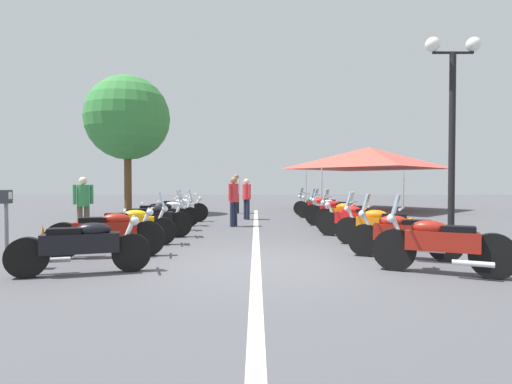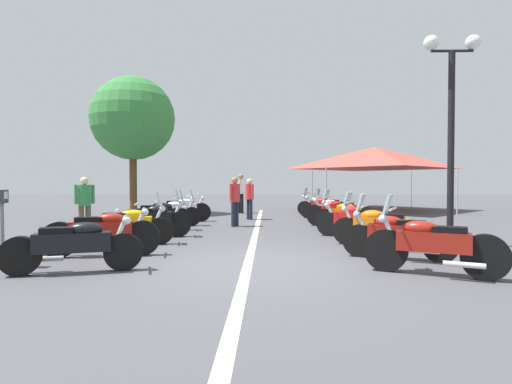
% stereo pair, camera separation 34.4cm
% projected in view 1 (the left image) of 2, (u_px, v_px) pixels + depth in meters
% --- Properties ---
extents(ground_plane, '(80.00, 80.00, 0.00)m').
position_uv_depth(ground_plane, '(256.00, 265.00, 6.93)').
color(ground_plane, '#4C4C51').
extents(lane_centre_stripe, '(19.06, 0.16, 0.01)m').
position_uv_depth(lane_centre_stripe, '(256.00, 234.00, 10.98)').
color(lane_centre_stripe, beige).
rests_on(lane_centre_stripe, ground_plane).
extents(motorcycle_left_row_0, '(0.87, 2.03, 0.98)m').
position_uv_depth(motorcycle_left_row_0, '(83.00, 245.00, 6.23)').
color(motorcycle_left_row_0, black).
rests_on(motorcycle_left_row_0, ground_plane).
extents(motorcycle_left_row_1, '(0.74, 2.16, 1.02)m').
position_uv_depth(motorcycle_left_row_1, '(107.00, 232.00, 7.64)').
color(motorcycle_left_row_1, black).
rests_on(motorcycle_left_row_1, ground_plane).
extents(motorcycle_left_row_2, '(0.73, 2.15, 1.20)m').
position_uv_depth(motorcycle_left_row_2, '(129.00, 225.00, 9.05)').
color(motorcycle_left_row_2, black).
rests_on(motorcycle_left_row_2, ground_plane).
extents(motorcycle_left_row_3, '(0.73, 2.05, 1.22)m').
position_uv_depth(motorcycle_left_row_3, '(152.00, 219.00, 10.34)').
color(motorcycle_left_row_3, black).
rests_on(motorcycle_left_row_3, ground_plane).
extents(motorcycle_left_row_4, '(0.84, 2.01, 1.22)m').
position_uv_depth(motorcycle_left_row_4, '(157.00, 215.00, 11.71)').
color(motorcycle_left_row_4, black).
rests_on(motorcycle_left_row_4, ground_plane).
extents(motorcycle_left_row_5, '(0.91, 2.00, 1.20)m').
position_uv_depth(motorcycle_left_row_5, '(168.00, 212.00, 12.94)').
color(motorcycle_left_row_5, black).
rests_on(motorcycle_left_row_5, ground_plane).
extents(motorcycle_left_row_6, '(0.89, 2.16, 1.02)m').
position_uv_depth(motorcycle_left_row_6, '(178.00, 209.00, 14.41)').
color(motorcycle_left_row_6, black).
rests_on(motorcycle_left_row_6, ground_plane).
extents(motorcycle_right_row_0, '(1.03, 1.92, 1.22)m').
position_uv_depth(motorcycle_right_row_0, '(440.00, 243.00, 6.23)').
color(motorcycle_right_row_0, black).
rests_on(motorcycle_right_row_0, ground_plane).
extents(motorcycle_right_row_1, '(1.00, 1.91, 1.20)m').
position_uv_depth(motorcycle_right_row_1, '(402.00, 234.00, 7.51)').
color(motorcycle_right_row_1, black).
rests_on(motorcycle_right_row_1, ground_plane).
extents(motorcycle_right_row_2, '(1.16, 1.97, 1.20)m').
position_uv_depth(motorcycle_right_row_2, '(382.00, 225.00, 8.96)').
color(motorcycle_right_row_2, black).
rests_on(motorcycle_right_row_2, ground_plane).
extents(motorcycle_right_row_3, '(1.17, 1.97, 1.00)m').
position_uv_depth(motorcycle_right_row_3, '(357.00, 220.00, 10.42)').
color(motorcycle_right_row_3, black).
rests_on(motorcycle_right_row_3, ground_plane).
extents(motorcycle_right_row_4, '(1.11, 2.02, 1.22)m').
position_uv_depth(motorcycle_right_row_4, '(350.00, 215.00, 11.55)').
color(motorcycle_right_row_4, black).
rests_on(motorcycle_right_row_4, ground_plane).
extents(motorcycle_right_row_5, '(0.95, 2.00, 1.22)m').
position_uv_depth(motorcycle_right_row_5, '(336.00, 212.00, 13.04)').
color(motorcycle_right_row_5, black).
rests_on(motorcycle_right_row_5, ground_plane).
extents(motorcycle_right_row_6, '(0.98, 1.94, 1.20)m').
position_uv_depth(motorcycle_right_row_6, '(331.00, 209.00, 14.28)').
color(motorcycle_right_row_6, black).
rests_on(motorcycle_right_row_6, ground_plane).
extents(motorcycle_right_row_7, '(1.13, 1.98, 1.00)m').
position_uv_depth(motorcycle_right_row_7, '(323.00, 207.00, 15.76)').
color(motorcycle_right_row_7, black).
rests_on(motorcycle_right_row_7, ground_plane).
extents(motorcycle_right_row_8, '(1.01, 2.05, 1.20)m').
position_uv_depth(motorcycle_right_row_8, '(318.00, 205.00, 17.10)').
color(motorcycle_right_row_8, black).
rests_on(motorcycle_right_row_8, ground_plane).
extents(street_lamp_twin_globe, '(0.32, 1.22, 4.61)m').
position_uv_depth(street_lamp_twin_globe, '(452.00, 103.00, 8.98)').
color(street_lamp_twin_globe, black).
rests_on(street_lamp_twin_globe, ground_plane).
extents(parking_meter, '(0.19, 0.14, 1.29)m').
position_uv_depth(parking_meter, '(6.00, 214.00, 6.59)').
color(parking_meter, slate).
rests_on(parking_meter, ground_plane).
extents(traffic_cone_0, '(0.36, 0.36, 0.61)m').
position_uv_depth(traffic_cone_0, '(43.00, 242.00, 7.58)').
color(traffic_cone_0, orange).
rests_on(traffic_cone_0, ground_plane).
extents(bystander_0, '(0.36, 0.43, 1.56)m').
position_uv_depth(bystander_0, '(83.00, 201.00, 10.86)').
color(bystander_0, brown).
rests_on(bystander_0, ground_plane).
extents(bystander_1, '(0.46, 0.32, 1.55)m').
position_uv_depth(bystander_1, '(247.00, 196.00, 15.43)').
color(bystander_1, '#1E2338').
rests_on(bystander_1, ground_plane).
extents(bystander_2, '(0.47, 0.32, 1.58)m').
position_uv_depth(bystander_2, '(234.00, 198.00, 12.97)').
color(bystander_2, '#1E2338').
rests_on(bystander_2, ground_plane).
extents(bystander_3, '(0.44, 0.36, 1.79)m').
position_uv_depth(bystander_3, '(236.00, 190.00, 18.56)').
color(bystander_3, black).
rests_on(bystander_3, ground_plane).
extents(roadside_tree_0, '(3.67, 3.67, 6.08)m').
position_uv_depth(roadside_tree_0, '(127.00, 118.00, 17.79)').
color(roadside_tree_0, brown).
rests_on(roadside_tree_0, ground_plane).
extents(event_tent, '(6.31, 6.31, 3.20)m').
position_uv_depth(event_tent, '(368.00, 158.00, 20.70)').
color(event_tent, '#E54C3F').
rests_on(event_tent, ground_plane).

